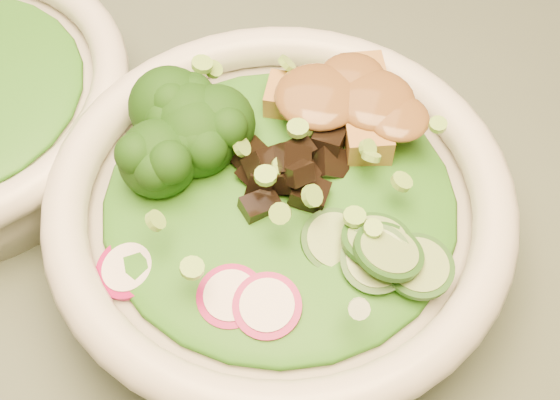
# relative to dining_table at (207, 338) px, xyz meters

# --- Properties ---
(dining_table) EXTENTS (1.20, 0.80, 0.75)m
(dining_table) POSITION_rel_dining_table_xyz_m (0.00, 0.00, 0.00)
(dining_table) COLOR black
(dining_table) RESTS_ON ground
(salad_bowl) EXTENTS (0.28, 0.28, 0.08)m
(salad_bowl) POSITION_rel_dining_table_xyz_m (0.05, 0.02, 0.15)
(salad_bowl) COLOR silver
(salad_bowl) RESTS_ON dining_table
(lettuce_bed) EXTENTS (0.21, 0.21, 0.02)m
(lettuce_bed) POSITION_rel_dining_table_xyz_m (0.05, 0.02, 0.18)
(lettuce_bed) COLOR #206214
(lettuce_bed) RESTS_ON salad_bowl
(broccoli_florets) EXTENTS (0.10, 0.09, 0.05)m
(broccoli_florets) POSITION_rel_dining_table_xyz_m (-0.01, 0.04, 0.19)
(broccoli_florets) COLOR black
(broccoli_florets) RESTS_ON salad_bowl
(radish_slices) EXTENTS (0.12, 0.07, 0.02)m
(radish_slices) POSITION_rel_dining_table_xyz_m (0.03, -0.04, 0.18)
(radish_slices) COLOR #920B46
(radish_slices) RESTS_ON salad_bowl
(cucumber_slices) EXTENTS (0.09, 0.09, 0.04)m
(cucumber_slices) POSITION_rel_dining_table_xyz_m (0.12, 0.00, 0.19)
(cucumber_slices) COLOR #8FAE60
(cucumber_slices) RESTS_ON salad_bowl
(mushroom_heap) EXTENTS (0.09, 0.09, 0.04)m
(mushroom_heap) POSITION_rel_dining_table_xyz_m (0.06, 0.04, 0.19)
(mushroom_heap) COLOR black
(mushroom_heap) RESTS_ON salad_bowl
(tofu_cubes) EXTENTS (0.11, 0.09, 0.04)m
(tofu_cubes) POSITION_rel_dining_table_xyz_m (0.07, 0.09, 0.19)
(tofu_cubes) COLOR olive
(tofu_cubes) RESTS_ON salad_bowl
(peanut_sauce) EXTENTS (0.07, 0.06, 0.02)m
(peanut_sauce) POSITION_rel_dining_table_xyz_m (0.07, 0.09, 0.20)
(peanut_sauce) COLOR brown
(peanut_sauce) RESTS_ON tofu_cubes
(scallion_garnish) EXTENTS (0.20, 0.20, 0.02)m
(scallion_garnish) POSITION_rel_dining_table_xyz_m (0.05, 0.02, 0.20)
(scallion_garnish) COLOR #78B33F
(scallion_garnish) RESTS_ON salad_bowl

